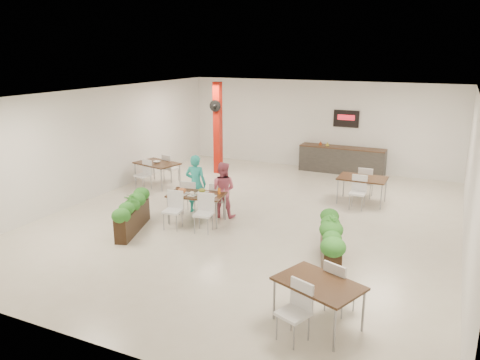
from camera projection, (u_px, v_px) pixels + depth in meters
name	position (u px, v px, depth m)	size (l,w,h in m)	color
ground	(253.00, 218.00, 12.24)	(12.00, 12.00, 0.00)	beige
room_shell	(253.00, 143.00, 11.70)	(10.10, 12.10, 3.22)	white
red_column	(218.00, 127.00, 16.33)	(0.40, 0.41, 3.20)	#AC170B
service_counter	(342.00, 159.00, 16.64)	(3.00, 0.64, 2.20)	#2A2825
main_table	(196.00, 198.00, 11.80)	(1.51, 1.79, 0.92)	#301E10
diner_man	(196.00, 184.00, 12.49)	(0.58, 0.38, 1.59)	#28B1A4
diner_woman	(222.00, 190.00, 12.18)	(0.71, 0.56, 1.47)	#D35E78
planter_left	(132.00, 211.00, 11.24)	(0.85, 1.76, 0.95)	black
planter_right	(330.00, 242.00, 9.40)	(0.88, 2.00, 1.08)	black
side_table_a	(157.00, 166.00, 15.05)	(1.54, 1.67, 0.92)	#301E10
side_table_b	(362.00, 181.00, 13.30)	(1.34, 1.62, 0.92)	#301E10
side_table_c	(318.00, 289.00, 7.31)	(1.53, 1.66, 0.92)	#301E10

